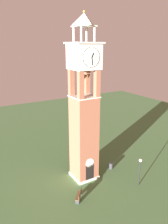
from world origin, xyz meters
name	(u,v)px	position (x,y,z in m)	size (l,w,h in m)	color
ground	(84,176)	(0.00, 0.00, 0.00)	(80.00, 80.00, 0.00)	#476B3D
clock_tower	(84,114)	(0.00, 0.00, 8.22)	(3.25, 3.25, 19.27)	#93543D
park_bench	(79,195)	(-2.72, -3.50, 0.48)	(1.37, 1.51, 0.95)	brown
lamp_post	(140,167)	(4.59, -4.92, 2.42)	(0.36, 0.36, 3.44)	black
trash_bin	(111,166)	(4.05, -0.31, 0.40)	(0.52, 0.52, 0.80)	#2D2D33
shrub_near_entry	(82,160)	(1.57, 3.08, 0.32)	(0.81, 0.81, 0.65)	#336638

